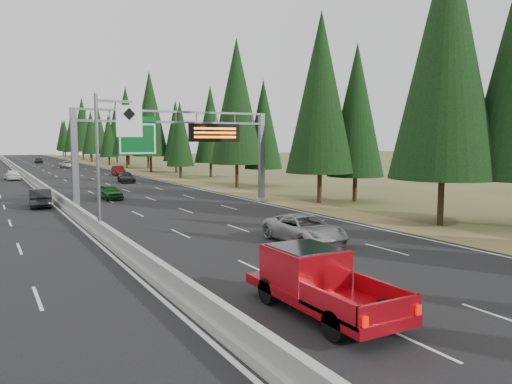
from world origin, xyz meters
The scene contains 15 objects.
road centered at (0.00, 80.00, 0.04)m, with size 32.00×260.00×0.08m, color black.
shoulder_right centered at (17.80, 80.00, 0.03)m, with size 3.60×260.00×0.06m, color olive.
median_barrier centered at (0.00, 80.00, 0.41)m, with size 0.70×260.00×0.85m.
sign_gantry centered at (8.92, 34.88, 5.27)m, with size 16.75×0.98×7.80m.
hov_sign_pole centered at (0.58, 24.97, 4.72)m, with size 2.80×0.50×8.00m.
tree_row_right centered at (22.04, 64.26, 9.18)m, with size 11.30×241.53×18.91m.
silver_minivan centered at (9.07, 17.77, 0.83)m, with size 2.48×5.37×1.49m, color #A1A0A4.
red_pickup centered at (3.32, 8.92, 1.17)m, with size 2.16×6.04×1.97m.
car_ahead_green centered at (4.60, 43.02, 0.76)m, with size 1.60×3.97×1.35m, color #12501C.
car_ahead_dkred centered at (13.03, 74.84, 0.81)m, with size 1.54×4.42×1.46m, color #560C0D.
car_ahead_dkgrey centered at (10.70, 60.95, 0.73)m, with size 1.83×4.50×1.31m, color black.
car_ahead_white centered at (9.34, 102.95, 0.73)m, with size 2.15×4.67×1.30m, color silver.
car_ahead_far centered at (6.63, 128.42, 0.77)m, with size 1.62×4.03×1.37m, color black.
car_onc_near centered at (-1.65, 40.19, 0.83)m, with size 1.60×4.57×1.51m, color black.
car_onc_white centered at (-2.07, 72.36, 0.82)m, with size 1.74×4.33×1.48m, color white.
Camera 1 is at (-5.72, -3.72, 5.45)m, focal length 35.00 mm.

